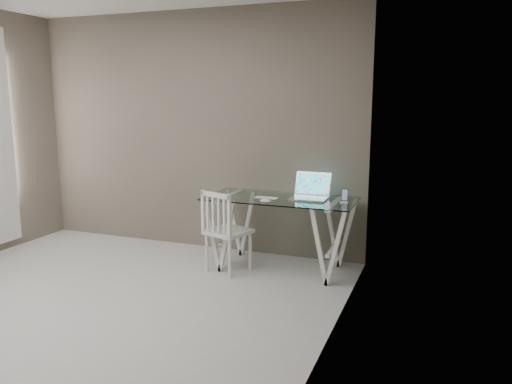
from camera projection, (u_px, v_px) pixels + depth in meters
room at (41, 100)px, 3.63m from camera, size 4.50×4.52×2.71m
desk at (280, 233)px, 5.06m from camera, size 1.50×0.70×0.75m
chair at (224, 228)px, 4.95m from camera, size 0.48×0.48×0.84m
laptop at (311, 192)px, 4.99m from camera, size 0.36×0.34×0.24m
keyboard at (266, 198)px, 4.98m from camera, size 0.25×0.11×0.01m
mouse at (265, 201)px, 4.78m from camera, size 0.10×0.06×0.03m
phone_dock at (345, 199)px, 4.76m from camera, size 0.07×0.07×0.14m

